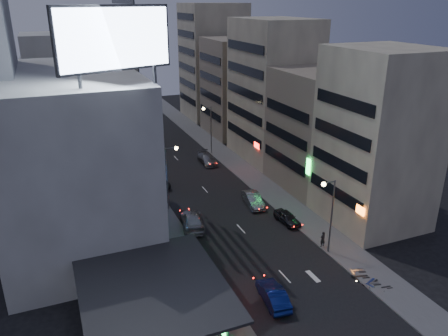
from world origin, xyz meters
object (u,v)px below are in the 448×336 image
road_car_blue (273,295)px  parked_car_right_mid (253,200)px  road_car_silver (192,220)px  scooter_blue (373,272)px  scooter_black_b (368,269)px  parked_car_right_far (207,159)px  scooter_black_a (391,281)px  scooter_silver_b (364,264)px  person (323,239)px  parked_car_left (158,181)px  scooter_silver_a (379,276)px  parked_car_right_near (287,218)px

road_car_blue → parked_car_right_mid: bearing=-103.6°
road_car_silver → scooter_blue: (12.46, -16.06, -0.12)m
scooter_black_b → scooter_blue: bearing=-151.7°
parked_car_right_far → road_car_silver: size_ratio=0.92×
road_car_silver → scooter_black_a: 21.97m
scooter_silver_b → person: bearing=30.8°
parked_car_right_mid → parked_car_right_far: size_ratio=0.91×
parked_car_right_mid → parked_car_left: size_ratio=1.00×
road_car_blue → person: 10.95m
scooter_silver_b → scooter_black_a: bearing=-152.6°
scooter_silver_a → scooter_black_a: bearing=-130.4°
person → scooter_silver_b: bearing=92.8°
scooter_silver_a → scooter_black_b: scooter_black_b is taller
scooter_silver_a → scooter_blue: (-0.08, 0.69, 0.02)m
parked_car_right_near → parked_car_right_far: parked_car_right_far is taller
parked_car_right_near → scooter_silver_b: parked_car_right_near is taller
parked_car_right_far → person: 28.73m
scooter_black_a → scooter_blue: bearing=31.7°
scooter_black_a → scooter_black_b: 2.30m
parked_car_right_mid → scooter_silver_b: (3.61, -17.08, -0.09)m
parked_car_right_mid → parked_car_left: (-9.57, 10.72, -0.12)m
parked_car_right_near → parked_car_right_mid: (-1.63, 5.80, 0.11)m
parked_car_right_far → road_car_blue: size_ratio=1.12×
parked_car_right_mid → road_car_silver: size_ratio=0.83×
scooter_silver_b → parked_car_left: bearing=42.2°
parked_car_right_mid → scooter_silver_a: size_ratio=2.54×
person → scooter_blue: bearing=88.8°
road_car_silver → person: size_ratio=3.39×
scooter_black_a → scooter_blue: (-0.69, 1.55, 0.11)m
scooter_black_a → scooter_silver_a: bearing=43.0°
person → parked_car_right_far: bearing=-96.5°
parked_car_right_far → road_car_blue: 35.30m
parked_car_left → person: person is taller
parked_car_right_near → parked_car_right_mid: 6.03m
parked_car_right_near → scooter_blue: 12.85m
scooter_black_a → scooter_black_b: bearing=29.4°
parked_car_right_near → scooter_silver_b: size_ratio=2.11×
scooter_black_a → parked_car_right_near: bearing=17.9°
parked_car_left → scooter_black_b: size_ratio=2.51×
parked_car_right_near → scooter_silver_a: 13.55m
parked_car_right_mid → parked_car_left: 14.38m
road_car_blue → scooter_silver_b: size_ratio=2.48×
scooter_silver_a → scooter_silver_b: 2.13m
parked_car_right_far → scooter_black_b: bearing=-83.0°
parked_car_right_near → road_car_silver: road_car_silver is taller
scooter_black_b → scooter_silver_a: bearing=-156.1°
parked_car_left → scooter_blue: (13.06, -29.24, 0.05)m
scooter_silver_b → parked_car_right_mid: bearing=28.7°
road_car_blue → person: person is taller
parked_car_right_near → scooter_silver_b: 11.45m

